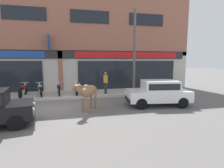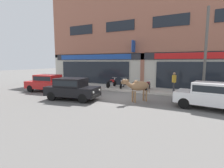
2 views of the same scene
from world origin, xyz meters
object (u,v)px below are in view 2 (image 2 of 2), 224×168
(car_2, at_px, (211,94))
(pedestrian, at_px, (174,80))
(car_1, at_px, (72,88))
(motorcycle_0, at_px, (111,83))
(motorcycle_3, at_px, (148,86))
(utility_pole, at_px, (206,53))
(car_0, at_px, (47,82))
(cow, at_px, (138,86))
(motorcycle_1, at_px, (122,84))
(motorcycle_2, at_px, (135,84))

(car_2, distance_m, pedestrian, 4.26)
(car_1, xyz_separation_m, car_2, (8.21, 1.66, 0.00))
(motorcycle_0, distance_m, motorcycle_3, 3.57)
(car_1, distance_m, utility_pole, 9.41)
(car_0, height_order, utility_pole, utility_pole)
(cow, xyz_separation_m, pedestrian, (1.61, 3.64, 0.12))
(pedestrian, bearing_deg, motorcycle_1, 175.06)
(car_2, height_order, motorcycle_1, car_2)
(car_2, height_order, motorcycle_3, car_2)
(motorcycle_2, bearing_deg, motorcycle_1, -177.70)
(cow, distance_m, car_0, 8.13)
(motorcycle_0, distance_m, motorcycle_2, 2.39)
(car_1, bearing_deg, utility_pole, 30.99)
(motorcycle_1, distance_m, utility_pole, 7.20)
(pedestrian, bearing_deg, motorcycle_2, 172.39)
(car_0, xyz_separation_m, motorcycle_3, (7.56, 4.04, -0.28))
(car_0, relative_size, motorcycle_0, 2.07)
(cow, bearing_deg, motorcycle_1, 126.58)
(cow, xyz_separation_m, car_0, (-8.12, -0.07, -0.19))
(car_2, bearing_deg, pedestrian, 124.95)
(pedestrian, distance_m, utility_pole, 2.92)
(motorcycle_0, height_order, motorcycle_3, same)
(car_0, relative_size, motorcycle_3, 2.07)
(motorcycle_1, bearing_deg, motorcycle_2, 2.30)
(car_2, height_order, motorcycle_0, car_2)
(cow, bearing_deg, car_2, 2.20)
(motorcycle_2, height_order, utility_pole, utility_pole)
(motorcycle_0, relative_size, utility_pole, 0.30)
(motorcycle_1, distance_m, pedestrian, 4.66)
(car_1, bearing_deg, car_2, 11.45)
(motorcycle_1, bearing_deg, car_2, -28.87)
(motorcycle_1, relative_size, motorcycle_3, 0.98)
(cow, xyz_separation_m, utility_pole, (3.64, 3.18, 2.17))
(motorcycle_2, relative_size, motorcycle_3, 1.00)
(car_2, height_order, motorcycle_2, car_2)
(motorcycle_0, bearing_deg, car_0, -134.02)
(car_2, xyz_separation_m, pedestrian, (-2.44, 3.49, 0.31))
(car_1, xyz_separation_m, motorcycle_3, (3.61, 5.48, -0.28))
(motorcycle_0, height_order, utility_pole, utility_pole)
(motorcycle_2, xyz_separation_m, pedestrian, (3.36, -0.45, 0.60))
(car_2, height_order, pedestrian, pedestrian)
(car_1, relative_size, car_2, 1.01)
(car_1, distance_m, pedestrian, 7.75)
(motorcycle_2, bearing_deg, cow, -66.86)
(motorcycle_2, distance_m, pedestrian, 3.44)
(motorcycle_2, distance_m, utility_pole, 6.07)
(car_1, height_order, car_2, same)
(pedestrian, bearing_deg, utility_pole, -12.71)
(cow, relative_size, car_2, 0.49)
(motorcycle_3, relative_size, utility_pole, 0.30)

